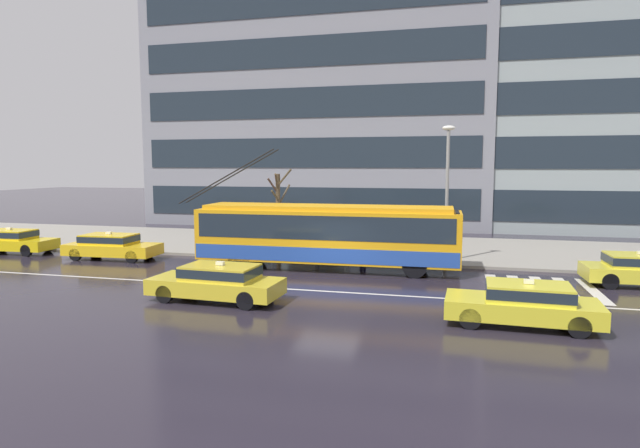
{
  "coord_description": "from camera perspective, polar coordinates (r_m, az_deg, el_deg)",
  "views": [
    {
      "loc": [
        4.77,
        -20.17,
        4.71
      ],
      "look_at": [
        -1.04,
        2.98,
        2.07
      ],
      "focal_mm": 29.65,
      "sensor_mm": 36.0,
      "label": 1
    }
  ],
  "objects": [
    {
      "name": "taxi_oncoming_near",
      "position": [
        18.92,
        -10.99,
        -6.04
      ],
      "size": [
        4.72,
        2.07,
        1.39
      ],
      "color": "gold",
      "rests_on": "ground_plane"
    },
    {
      "name": "lane_centre_line",
      "position": [
        20.12,
        -0.03,
        -7.23
      ],
      "size": [
        72.0,
        0.14,
        0.01
      ],
      "primitive_type": "cube",
      "color": "silver",
      "rests_on": "ground_plane"
    },
    {
      "name": "trolleybus",
      "position": [
        24.09,
        0.75,
        -1.1
      ],
      "size": [
        13.15,
        2.68,
        5.49
      ],
      "color": "#F0A416",
      "rests_on": "ground_plane"
    },
    {
      "name": "street_lamp",
      "position": [
        25.87,
        13.58,
        4.5
      ],
      "size": [
        0.6,
        0.32,
        6.46
      ],
      "color": "gray",
      "rests_on": "sidewalk_slab"
    },
    {
      "name": "crosswalk_stripe_inner_b",
      "position": [
        22.44,
        25.15,
        -6.41
      ],
      "size": [
        0.44,
        4.4,
        0.01
      ],
      "primitive_type": "cube",
      "color": "beige",
      "rests_on": "ground_plane"
    },
    {
      "name": "bus_shelter",
      "position": [
        28.08,
        -0.85,
        0.61
      ],
      "size": [
        4.25,
        1.52,
        2.41
      ],
      "color": "gray",
      "rests_on": "sidewalk_slab"
    },
    {
      "name": "crosswalk_stripe_edge_near",
      "position": [
        22.07,
        18.22,
        -6.33
      ],
      "size": [
        0.44,
        4.4,
        0.01
      ],
      "primitive_type": "cube",
      "color": "beige",
      "rests_on": "ground_plane"
    },
    {
      "name": "crosswalk_stripe_center",
      "position": [
        22.28,
        22.86,
        -6.39
      ],
      "size": [
        0.44,
        4.4,
        0.01
      ],
      "primitive_type": "cube",
      "color": "beige",
      "rests_on": "ground_plane"
    },
    {
      "name": "sidewalk_slab",
      "position": [
        30.57,
        4.96,
        -2.45
      ],
      "size": [
        80.0,
        10.0,
        0.14
      ],
      "primitive_type": "cube",
      "color": "gray",
      "rests_on": "ground_plane"
    },
    {
      "name": "office_tower_corner_left",
      "position": [
        46.12,
        0.46,
        14.44
      ],
      "size": [
        27.31,
        12.85,
        22.47
      ],
      "color": "gray",
      "rests_on": "ground_plane"
    },
    {
      "name": "crosswalk_stripe_inner_a",
      "position": [
        22.16,
        20.55,
        -6.36
      ],
      "size": [
        0.44,
        4.4,
        0.01
      ],
      "primitive_type": "cube",
      "color": "beige",
      "rests_on": "ground_plane"
    },
    {
      "name": "pedestrian_approaching_curb",
      "position": [
        25.91,
        4.88,
        -0.35
      ],
      "size": [
        1.01,
        1.01,
        1.99
      ],
      "color": "navy",
      "rests_on": "sidewalk_slab"
    },
    {
      "name": "pedestrian_at_shelter",
      "position": [
        27.7,
        -0.22,
        0.2
      ],
      "size": [
        1.56,
        1.56,
        1.98
      ],
      "color": "#232528",
      "rests_on": "sidewalk_slab"
    },
    {
      "name": "taxi_oncoming_far",
      "position": [
        16.85,
        21.16,
        -7.89
      ],
      "size": [
        4.43,
        1.95,
        1.39
      ],
      "color": "yellow",
      "rests_on": "ground_plane"
    },
    {
      "name": "taxi_far_behind",
      "position": [
        33.14,
        -30.34,
        -1.51
      ],
      "size": [
        4.63,
        1.93,
        1.39
      ],
      "color": "yellow",
      "rests_on": "ground_plane"
    },
    {
      "name": "street_tree_bare",
      "position": [
        28.95,
        -4.52,
        1.92
      ],
      "size": [
        1.35,
        1.98,
        4.42
      ],
      "color": "#4E3E29",
      "rests_on": "sidewalk_slab"
    },
    {
      "name": "taxi_queued_behind_bus",
      "position": [
        28.78,
        -21.59,
        -2.15
      ],
      "size": [
        4.76,
        2.01,
        1.39
      ],
      "color": "yellow",
      "rests_on": "ground_plane"
    },
    {
      "name": "crosswalk_stripe_edge_far",
      "position": [
        22.63,
        27.4,
        -6.41
      ],
      "size": [
        0.44,
        4.4,
        0.01
      ],
      "primitive_type": "cube",
      "color": "beige",
      "rests_on": "ground_plane"
    },
    {
      "name": "pedestrian_walking_past",
      "position": [
        29.17,
        -6.82,
        0.31
      ],
      "size": [
        0.95,
        0.95,
        1.97
      ],
      "color": "brown",
      "rests_on": "sidewalk_slab"
    },
    {
      "name": "ground_plane",
      "position": [
        21.25,
        0.77,
        -6.5
      ],
      "size": [
        160.0,
        160.0,
        0.0
      ],
      "primitive_type": "plane",
      "color": "#26212C"
    }
  ]
}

